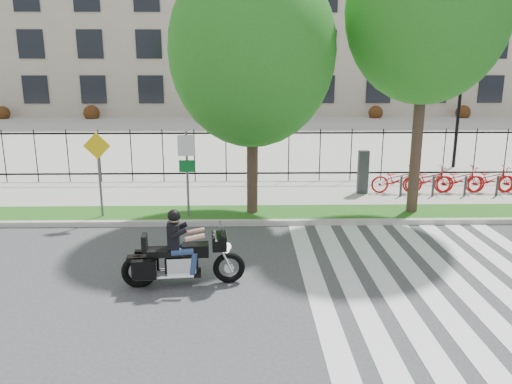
{
  "coord_description": "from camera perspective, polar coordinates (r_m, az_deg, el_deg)",
  "views": [
    {
      "loc": [
        0.75,
        -9.62,
        4.44
      ],
      "look_at": [
        1.02,
        3.0,
        1.26
      ],
      "focal_mm": 35.0,
      "sensor_mm": 36.0,
      "label": 1
    }
  ],
  "objects": [
    {
      "name": "grass_verge",
      "position": [
        15.23,
        -3.99,
        -2.56
      ],
      "size": [
        60.0,
        1.5,
        0.15
      ],
      "primitive_type": "cube",
      "color": "#154912",
      "rests_on": "ground"
    },
    {
      "name": "office_building",
      "position": [
        54.82,
        -2.11,
        19.92
      ],
      "size": [
        60.0,
        21.9,
        20.15
      ],
      "color": "#9E927F",
      "rests_on": "ground"
    },
    {
      "name": "crosswalk_stripes",
      "position": [
        11.35,
        20.24,
        -9.81
      ],
      "size": [
        5.7,
        8.0,
        0.01
      ],
      "primitive_type": null,
      "color": "silver",
      "rests_on": "ground"
    },
    {
      "name": "iron_fence",
      "position": [
        19.12,
        -3.45,
        4.2
      ],
      "size": [
        30.0,
        0.06,
        2.0
      ],
      "primitive_type": null,
      "color": "black",
      "rests_on": "sidewalk"
    },
    {
      "name": "sign_pole_warning",
      "position": [
        15.06,
        -17.57,
        3.15
      ],
      "size": [
        0.78,
        0.09,
        2.49
      ],
      "color": "#59595B",
      "rests_on": "grass_verge"
    },
    {
      "name": "bike_share_station",
      "position": [
        18.98,
        23.54,
        1.35
      ],
      "size": [
        7.77,
        0.85,
        1.5
      ],
      "color": "#2D2D33",
      "rests_on": "sidewalk"
    },
    {
      "name": "plaza",
      "position": [
        34.9,
        -2.44,
        6.9
      ],
      "size": [
        80.0,
        34.0,
        0.1
      ],
      "primitive_type": "cube",
      "color": "#ADA9A2",
      "rests_on": "ground"
    },
    {
      "name": "motorcycle_rider",
      "position": [
        10.5,
        -8.38,
        -7.14
      ],
      "size": [
        2.56,
        0.81,
        1.98
      ],
      "color": "black",
      "rests_on": "ground"
    },
    {
      "name": "street_tree_2",
      "position": [
        15.5,
        18.98,
        19.07
      ],
      "size": [
        4.56,
        4.56,
        8.46
      ],
      "color": "#37261E",
      "rests_on": "grass_verge"
    },
    {
      "name": "lamp_post_right",
      "position": [
        23.54,
        22.29,
        10.1
      ],
      "size": [
        1.06,
        0.7,
        4.25
      ],
      "color": "black",
      "rests_on": "ground"
    },
    {
      "name": "sign_pole_regulatory",
      "position": [
        14.55,
        -7.9,
        3.3
      ],
      "size": [
        0.5,
        0.09,
        2.5
      ],
      "color": "#59595B",
      "rests_on": "grass_verge"
    },
    {
      "name": "street_tree_1",
      "position": [
        14.57,
        -0.46,
        15.83
      ],
      "size": [
        4.74,
        4.74,
        7.45
      ],
      "color": "#37261E",
      "rests_on": "grass_verge"
    },
    {
      "name": "sidewalk",
      "position": [
        17.63,
        -3.61,
        -0.23
      ],
      "size": [
        60.0,
        3.5,
        0.15
      ],
      "primitive_type": "cube",
      "color": "#ADA9A2",
      "rests_on": "ground"
    },
    {
      "name": "curb",
      "position": [
        14.42,
        -4.15,
        -3.53
      ],
      "size": [
        60.0,
        0.2,
        0.15
      ],
      "primitive_type": "cube",
      "color": "#ADABA3",
      "rests_on": "ground"
    },
    {
      "name": "ground",
      "position": [
        10.62,
        -5.25,
        -10.65
      ],
      "size": [
        120.0,
        120.0,
        0.0
      ],
      "primitive_type": "plane",
      "color": "#38383B",
      "rests_on": "ground"
    }
  ]
}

